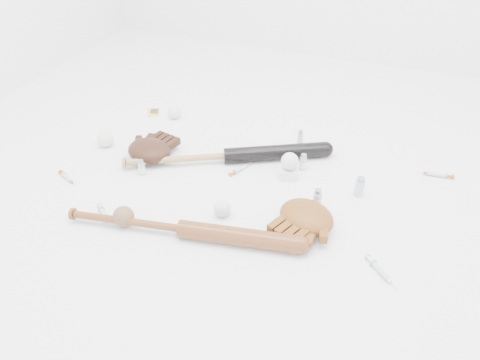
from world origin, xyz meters
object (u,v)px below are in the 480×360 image
(bat_dark, at_px, (226,156))
(bat_wood, at_px, (182,229))
(glove_dark, at_px, (149,151))
(pedestal, at_px, (289,172))

(bat_dark, distance_m, bat_wood, 0.48)
(glove_dark, bearing_deg, bat_wood, -34.74)
(bat_wood, xyz_separation_m, glove_dark, (-0.35, 0.38, 0.01))
(bat_dark, xyz_separation_m, bat_wood, (0.03, -0.48, -0.00))
(bat_dark, distance_m, glove_dark, 0.33)
(pedestal, bearing_deg, bat_dark, 179.72)
(bat_dark, relative_size, bat_wood, 1.05)
(bat_dark, bearing_deg, glove_dark, 168.29)
(bat_wood, distance_m, glove_dark, 0.52)
(bat_wood, bearing_deg, pedestal, 52.17)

